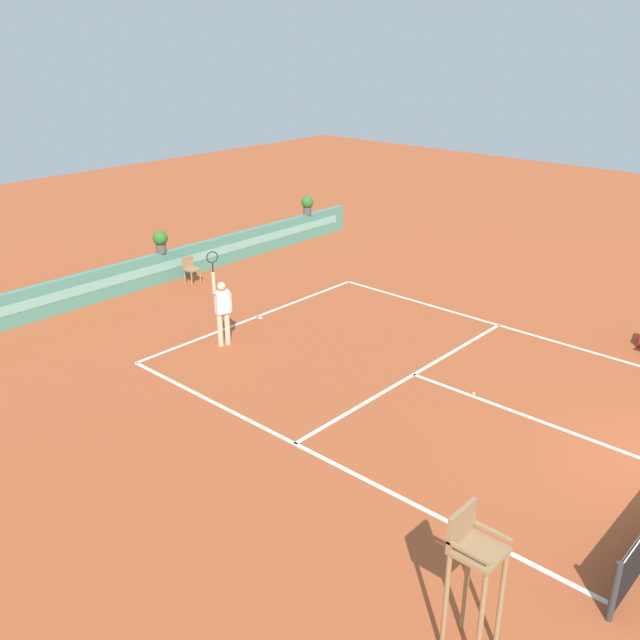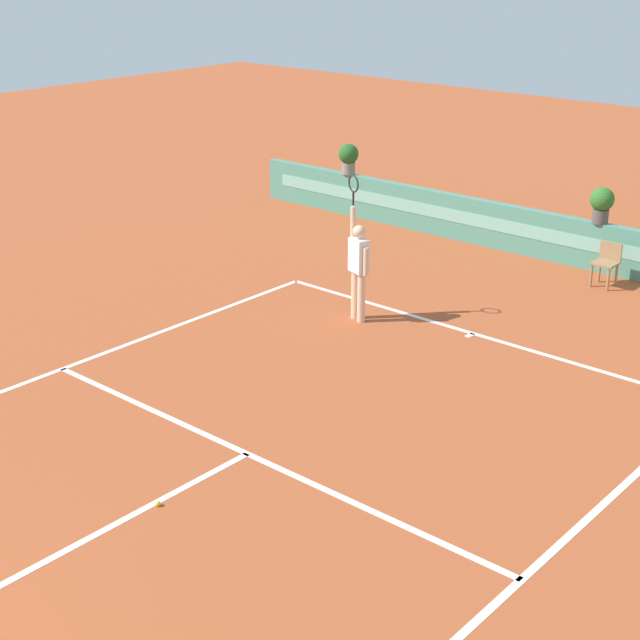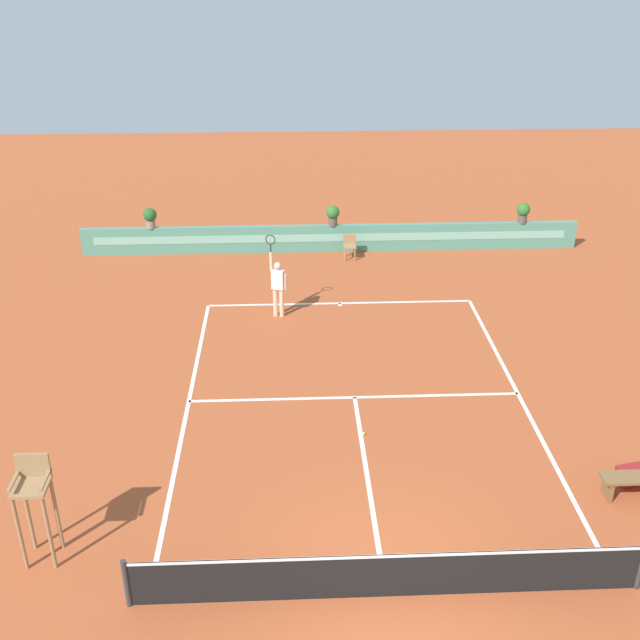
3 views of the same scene
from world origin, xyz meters
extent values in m
plane|color=#A84C28|center=(0.00, 6.00, 0.00)|extent=(60.00, 60.00, 0.00)
cube|color=white|center=(0.00, 11.89, 0.00)|extent=(8.22, 0.10, 0.01)
cube|color=white|center=(0.00, 6.40, 0.00)|extent=(8.22, 0.10, 0.01)
cube|color=white|center=(0.00, 3.20, 0.00)|extent=(0.10, 6.40, 0.01)
cube|color=white|center=(-4.11, 5.95, 0.00)|extent=(0.10, 11.89, 0.01)
cube|color=white|center=(4.11, 5.95, 0.00)|extent=(0.10, 11.89, 0.01)
cube|color=white|center=(0.00, 11.79, 0.00)|extent=(0.10, 0.20, 0.01)
cube|color=#4C8E7A|center=(0.00, 16.39, 0.50)|extent=(18.00, 0.20, 1.00)
cube|color=#7ABCA8|center=(0.00, 16.29, 0.55)|extent=(17.10, 0.01, 0.28)
cylinder|color=#99754C|center=(0.43, 15.41, 0.23)|extent=(0.05, 0.05, 0.45)
cylinder|color=#99754C|center=(0.78, 15.41, 0.23)|extent=(0.05, 0.05, 0.45)
cylinder|color=#99754C|center=(0.43, 15.77, 0.23)|extent=(0.05, 0.05, 0.45)
cylinder|color=#99754C|center=(0.78, 15.77, 0.23)|extent=(0.05, 0.05, 0.45)
cube|color=#99754C|center=(0.60, 15.59, 0.47)|extent=(0.44, 0.44, 0.04)
cube|color=#99754C|center=(0.60, 15.79, 0.67)|extent=(0.44, 0.04, 0.36)
cylinder|color=beige|center=(-1.81, 11.07, 0.45)|extent=(0.14, 0.14, 0.90)
cylinder|color=beige|center=(-2.00, 11.13, 0.45)|extent=(0.14, 0.14, 0.90)
cube|color=white|center=(-1.90, 11.10, 1.20)|extent=(0.41, 0.32, 0.60)
sphere|color=beige|center=(-1.90, 11.10, 1.63)|extent=(0.22, 0.22, 0.22)
cylinder|color=beige|center=(-2.09, 11.16, 1.75)|extent=(0.09, 0.09, 0.55)
cylinder|color=black|center=(-2.09, 11.16, 2.17)|extent=(0.04, 0.04, 0.24)
torus|color=#262626|center=(-2.09, 11.16, 2.43)|extent=(0.30, 0.13, 0.31)
cylinder|color=beige|center=(-1.70, 11.03, 1.15)|extent=(0.09, 0.09, 0.50)
sphere|color=#CCE033|center=(0.07, 4.81, 0.03)|extent=(0.07, 0.07, 0.07)
cylinder|color=gray|center=(-6.47, 16.39, 1.14)|extent=(0.32, 0.32, 0.28)
sphere|color=#235B23|center=(-6.47, 16.39, 1.48)|extent=(0.48, 0.48, 0.48)
cylinder|color=#514C47|center=(0.04, 16.39, 1.14)|extent=(0.32, 0.32, 0.28)
sphere|color=#2D6B28|center=(0.04, 16.39, 1.48)|extent=(0.48, 0.48, 0.48)
camera|label=1|loc=(-12.65, -1.99, 7.62)|focal=39.29mm
camera|label=2|loc=(8.10, -1.49, 6.41)|focal=54.58mm
camera|label=3|loc=(-1.57, -9.52, 10.15)|focal=42.50mm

